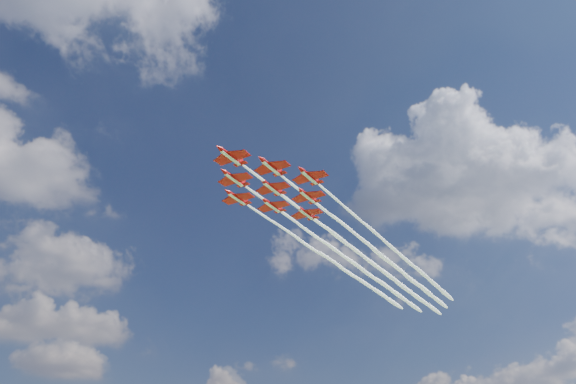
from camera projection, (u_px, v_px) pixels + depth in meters
name	position (u px, v px, depth m)	size (l,w,h in m)	color
jet_lead	(334.00, 234.00, 196.67)	(115.35, 62.40, 2.98)	#BC0A0A
jet_row2_port	(363.00, 240.00, 201.45)	(115.35, 62.40, 2.98)	#BC0A0A
jet_row2_starb	(331.00, 247.00, 207.31)	(115.35, 62.40, 2.98)	#BC0A0A
jet_row3_port	(390.00, 246.00, 206.23)	(115.35, 62.40, 2.98)	#BC0A0A
jet_row3_centre	(359.00, 253.00, 212.09)	(115.35, 62.40, 2.98)	#BC0A0A
jet_row3_starb	(329.00, 259.00, 217.95)	(115.35, 62.40, 2.98)	#BC0A0A
jet_row4_port	(385.00, 258.00, 216.87)	(115.35, 62.40, 2.98)	#BC0A0A
jet_row4_starb	(355.00, 264.00, 222.73)	(115.35, 62.40, 2.98)	#BC0A0A
jet_tail	(380.00, 269.00, 227.50)	(115.35, 62.40, 2.98)	#BC0A0A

